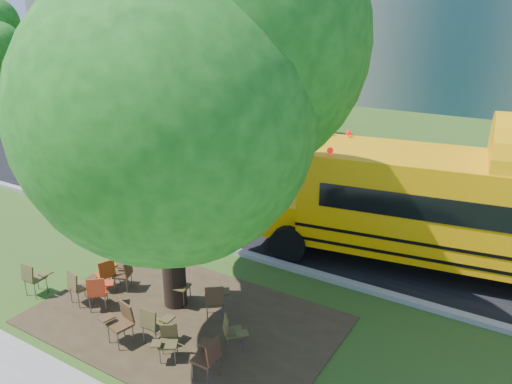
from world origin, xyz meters
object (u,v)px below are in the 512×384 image
Objects in this scene: chair_2 at (98,290)px; bg_car_white at (18,119)px; chair_11 at (216,298)px; pedestrian_b at (76,108)px; chair_8 at (106,271)px; chair_1 at (79,284)px; main_tree at (161,65)px; chair_5 at (167,339)px; pedestrian_a at (87,118)px; chair_9 at (124,272)px; chair_3 at (121,319)px; black_car at (192,185)px; chair_6 at (209,355)px; chair_7 at (232,330)px; chair_4 at (153,322)px; chair_10 at (178,284)px; bg_car_silver at (80,139)px; bg_car_red at (196,148)px; chair_0 at (33,276)px.

bg_car_white is (-19.25, 11.00, 0.09)m from chair_2.
chair_11 is 24.36m from pedestrian_b.
chair_1 is at bearing -163.86° from chair_8.
main_tree reaches higher than chair_5.
chair_11 is 0.56× the size of pedestrian_a.
pedestrian_b is at bearing 30.73° from chair_9.
chair_8 is at bearing 148.54° from chair_11.
chair_8 is 21.35m from bg_car_white.
chair_3 is 8.60m from black_car.
black_car is at bearing 38.88° from chair_6.
chair_8 is at bearing -168.17° from main_tree.
chair_6 is 0.25× the size of black_car.
chair_11 is (3.16, 0.42, 0.02)m from chair_8.
chair_6 is 1.06× the size of chair_8.
chair_7 is (0.97, 0.94, 0.03)m from chair_5.
bg_car_white is (-21.28, 11.29, 0.10)m from chair_4.
main_tree is 10.25× the size of chair_2.
chair_4 is 1.71m from chair_7.
chair_6 is (2.31, -1.72, -5.21)m from main_tree.
black_car is at bearing -121.04° from bg_car_white.
chair_10 is 1.20m from chair_11.
bg_car_silver is 7.20m from bg_car_white.
chair_3 is 0.51× the size of pedestrian_b.
chair_4 is at bearing -151.53° from chair_11.
chair_4 is at bearing -66.72° from main_tree.
bg_car_white reaches higher than chair_10.
chair_3 is 0.22× the size of bg_car_red.
chair_1 is 0.99× the size of chair_11.
chair_9 is (-1.56, 1.62, -0.06)m from chair_3.
chair_1 is at bearing -126.79° from chair_7.
chair_8 is (-1.93, 1.36, -0.03)m from chair_3.
bg_car_white is at bearing -17.70° from chair_3.
main_tree is at bearing -132.87° from bg_car_white.
bg_car_silver is at bearing -164.33° from chair_7.
chair_0 is 0.20× the size of bg_car_white.
chair_1 is (1.32, 0.31, 0.01)m from chair_0.
chair_4 reaches higher than chair_5.
bg_car_red is at bearing 37.45° from chair_6.
chair_3 is at bearing -165.57° from bg_car_red.
pedestrian_a reaches higher than chair_9.
chair_8 is at bearing -170.00° from bg_car_red.
chair_9 is 22.15m from pedestrian_b.
bg_car_silver is (-11.57, 9.82, 0.04)m from chair_1.
chair_4 is 1.57m from chair_11.
chair_2 is 0.20× the size of bg_car_white.
chair_6 reaches higher than chair_11.
main_tree is 5.36m from chair_11.
chair_11 is 17.10m from bg_car_silver.
pedestrian_a is at bearing 98.40° from chair_2.
chair_3 is 0.71m from chair_4.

